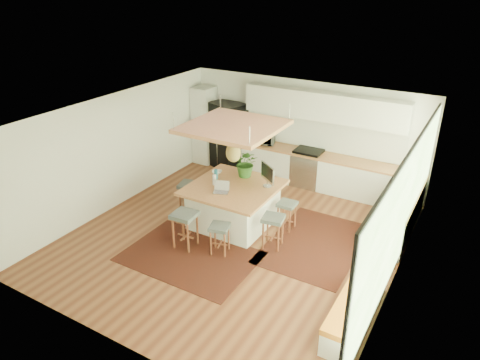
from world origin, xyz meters
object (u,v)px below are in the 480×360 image
Objects in this scene: island at (234,205)px; stool_near_left at (185,231)px; monitor at (268,175)px; stool_near_right at (220,237)px; stool_right_back at (287,214)px; laptop at (221,187)px; fridge at (228,136)px; island_plant at (246,166)px; microwave at (265,138)px; stool_left_side at (190,198)px; stool_right_front at (273,232)px.

island reaches higher than stool_near_left.
monitor is at bearing 58.59° from stool_near_left.
island is 2.90× the size of stool_near_right.
monitor reaches higher than stool_near_left.
laptop is at bearing -146.26° from stool_right_back.
island_plant is at bearing -29.00° from fridge.
stool_near_left is at bearing -167.91° from stool_near_right.
stool_right_back is at bearing 48.69° from stool_near_left.
laptop is at bearing -96.07° from microwave.
island_plant is (1.16, 0.64, 0.83)m from stool_left_side.
monitor is (2.45, -2.35, 0.26)m from fridge.
monitor is at bearing -77.83° from microwave.
island is 0.71m from laptop.
laptop reaches higher than stool_right_front.
island reaches higher than stool_near_right.
stool_near_right is at bearing -116.23° from stool_right_back.
stool_near_right is 1.71m from stool_right_back.
laptop is 0.61× the size of monitor.
microwave is (-0.99, 3.85, 0.75)m from stool_near_right.
stool_near_left is 1.40× the size of monitor.
monitor reaches higher than microwave.
fridge is at bearing 141.72° from stool_right_back.
stool_near_right is at bearing -64.88° from monitor.
stool_near_left is (-0.37, -1.30, -0.11)m from island.
island is at bearing -93.11° from microwave.
fridge is 2.68× the size of stool_right_front.
stool_right_back is at bearing -69.19° from microwave.
stool_left_side is 1.35m from laptop.
island is 2.89× the size of stool_right_back.
fridge is 4.29m from stool_near_left.
fridge is 2.90× the size of island_plant.
fridge reaches higher than island.
island is 3.53× the size of microwave.
stool_near_right is at bearing -35.31° from stool_left_side.
monitor is (1.82, 0.41, 0.83)m from stool_left_side.
stool_right_front is 2.38m from stool_left_side.
laptop is at bearing 179.48° from stool_right_front.
microwave is (0.54, 2.76, 0.75)m from stool_left_side.
stool_right_front is 2.08× the size of laptop.
monitor reaches higher than stool_right_back.
laptop is 1.00m from island_plant.
stool_near_right is 1.14× the size of monitor.
monitor reaches higher than laptop.
monitor is at bearing 124.98° from stool_right_front.
stool_right_front is 1.26m from monitor.
microwave reaches higher than stool_right_front.
stool_near_left is 1.20× the size of island_plant.
stool_right_front is at bearing -76.16° from microwave.
monitor is at bearing 29.27° from island.
monitor is (0.28, 1.50, 0.83)m from stool_near_right.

